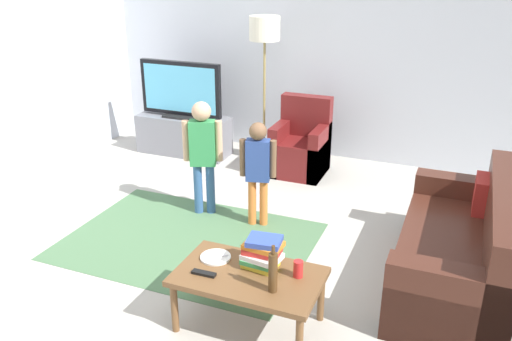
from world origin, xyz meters
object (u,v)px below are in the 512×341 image
(child_near_tv, at_px, (203,148))
(book_stack, at_px, (262,253))
(tv_stand, at_px, (184,135))
(soda_can, at_px, (298,269))
(coffee_table, at_px, (249,280))
(armchair, at_px, (301,148))
(bottle, at_px, (273,272))
(floor_lamp, at_px, (265,37))
(tv, at_px, (181,90))
(couch, at_px, (464,253))
(child_center, at_px, (258,165))
(plate, at_px, (216,257))
(tv_remote, at_px, (204,273))

(child_near_tv, bearing_deg, book_stack, -49.43)
(tv_stand, height_order, soda_can, soda_can)
(coffee_table, xyz_separation_m, soda_can, (0.32, 0.10, 0.11))
(armchair, relative_size, bottle, 2.68)
(floor_lamp, height_order, coffee_table, floor_lamp)
(tv, distance_m, book_stack, 3.57)
(couch, height_order, floor_lamp, floor_lamp)
(child_near_tv, relative_size, child_center, 1.12)
(floor_lamp, xyz_separation_m, plate, (0.80, -2.98, -1.12))
(floor_lamp, xyz_separation_m, coffee_table, (1.10, -3.08, -1.17))
(tv, bearing_deg, floor_lamp, 9.22)
(bottle, bearing_deg, tv_remote, 180.00)
(floor_lamp, xyz_separation_m, child_near_tv, (-0.01, -1.61, -0.85))
(armchair, height_order, bottle, armchair)
(book_stack, bearing_deg, plate, -176.66)
(couch, xyz_separation_m, child_near_tv, (-2.46, 0.38, 0.41))
(bottle, height_order, soda_can, bottle)
(armchair, xyz_separation_m, book_stack, (0.59, -2.77, 0.24))
(soda_can, bearing_deg, child_center, 121.91)
(child_near_tv, distance_m, soda_can, 1.99)
(floor_lamp, height_order, plate, floor_lamp)
(child_center, distance_m, coffee_table, 1.55)
(book_stack, xyz_separation_m, bottle, (0.17, -0.24, 0.03))
(armchair, height_order, coffee_table, armchair)
(coffee_table, bearing_deg, bottle, -28.61)
(tv_remote, bearing_deg, bottle, -1.62)
(floor_lamp, bearing_deg, bottle, -67.65)
(floor_lamp, distance_m, tv_remote, 3.49)
(tv_remote, relative_size, plate, 0.77)
(plate, bearing_deg, coffee_table, -18.45)
(floor_lamp, xyz_separation_m, bottle, (1.32, -3.20, -0.98))
(tv_stand, xyz_separation_m, tv_remote, (1.88, -3.05, 0.19))
(armchair, relative_size, child_center, 0.87)
(couch, bearing_deg, child_near_tv, 171.33)
(plate, bearing_deg, tv_stand, 123.33)
(tv, height_order, soda_can, tv)
(child_center, height_order, plate, child_center)
(coffee_table, xyz_separation_m, plate, (-0.30, 0.10, 0.06))
(child_near_tv, xyz_separation_m, plate, (0.81, -1.37, -0.27))
(coffee_table, height_order, bottle, bottle)
(armchair, xyz_separation_m, child_center, (0.03, -1.45, 0.32))
(coffee_table, xyz_separation_m, bottle, (0.22, -0.12, 0.19))
(tv, height_order, bottle, tv)
(book_stack, relative_size, soda_can, 2.35)
(tv_stand, xyz_separation_m, child_center, (1.65, -1.49, 0.38))
(couch, relative_size, floor_lamp, 1.01)
(floor_lamp, bearing_deg, child_center, -70.49)
(armchair, height_order, soda_can, armchair)
(child_center, height_order, book_stack, child_center)
(tv_stand, relative_size, child_near_tv, 1.04)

